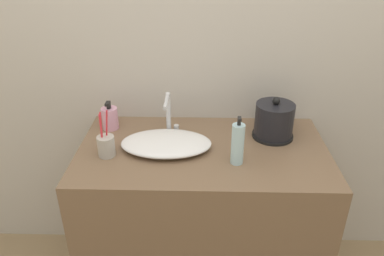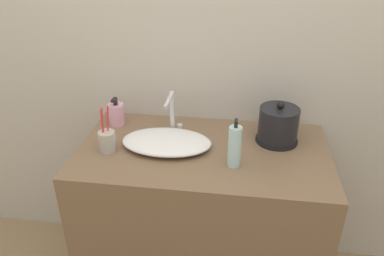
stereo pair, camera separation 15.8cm
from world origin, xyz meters
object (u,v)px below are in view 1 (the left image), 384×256
object	(u,v)px
lotion_bottle	(110,118)
shampoo_bottle	(238,144)
toothbrush_cup	(106,145)
electric_kettle	(274,122)
faucet	(169,112)

from	to	relation	value
lotion_bottle	shampoo_bottle	size ratio (longest dim) A/B	0.67
toothbrush_cup	shampoo_bottle	world-z (taller)	same
toothbrush_cup	electric_kettle	bearing A→B (deg)	14.10
shampoo_bottle	lotion_bottle	bearing A→B (deg)	153.76
electric_kettle	shampoo_bottle	world-z (taller)	shampoo_bottle
lotion_bottle	electric_kettle	bearing A→B (deg)	-4.55
faucet	shampoo_bottle	bearing A→B (deg)	-37.99
toothbrush_cup	shampoo_bottle	bearing A→B (deg)	-4.49
faucet	shampoo_bottle	world-z (taller)	shampoo_bottle
electric_kettle	lotion_bottle	distance (m)	0.76
faucet	lotion_bottle	xyz separation A→B (m)	(-0.29, 0.06, -0.06)
shampoo_bottle	electric_kettle	bearing A→B (deg)	50.82
faucet	electric_kettle	xyz separation A→B (m)	(0.48, -0.00, -0.04)
electric_kettle	lotion_bottle	xyz separation A→B (m)	(-0.76, 0.06, -0.02)
faucet	toothbrush_cup	world-z (taller)	toothbrush_cup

